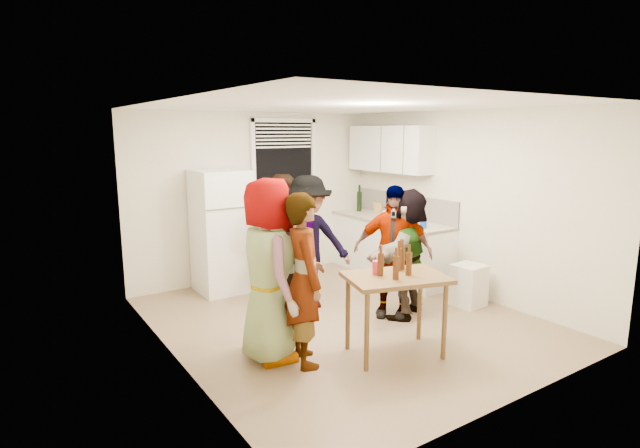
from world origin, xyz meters
TOP-DOWN VIEW (x-y plane):
  - room at (0.00, 0.00)m, footprint 4.00×4.50m
  - window at (0.45, 2.21)m, footprint 1.12×0.10m
  - refrigerator at (-0.75, 1.88)m, footprint 0.70×0.70m
  - counter_lower at (1.70, 1.15)m, footprint 0.60×2.20m
  - countertop at (1.70, 1.15)m, footprint 0.64×2.22m
  - backsplash at (1.99, 1.15)m, footprint 0.03×2.20m
  - upper_cabinets at (1.83, 1.35)m, footprint 0.34×1.60m
  - kettle at (1.65, 1.20)m, footprint 0.28×0.25m
  - paper_towel at (1.68, 1.10)m, footprint 0.13×0.13m
  - wine_bottle at (1.75, 1.98)m, footprint 0.08×0.08m
  - beer_bottle_counter at (1.60, 0.64)m, footprint 0.06×0.06m
  - blue_cup at (1.57, 0.31)m, footprint 0.09×0.09m
  - picture_frame at (1.92, 1.70)m, footprint 0.02×0.19m
  - trash_bin at (1.64, -0.46)m, footprint 0.39×0.39m
  - serving_table at (-0.13, -1.02)m, footprint 1.12×0.89m
  - beer_bottle_table at (-0.26, -0.93)m, footprint 0.06×0.06m
  - red_cup at (-0.25, -0.87)m, footprint 0.10×0.10m
  - guest_grey at (-1.21, -0.39)m, footprint 1.92×1.17m
  - guest_stripe at (-0.97, -0.67)m, footprint 1.78×1.06m
  - guest_back_left at (-0.14, 1.14)m, footprint 1.27×1.84m
  - guest_back_right at (-0.12, 0.64)m, footprint 1.56×1.94m
  - guest_black at (0.57, -0.18)m, footprint 1.83×1.75m
  - guest_orange at (0.73, -0.27)m, footprint 2.00×2.05m

SIDE VIEW (x-z plane):
  - room at x=0.00m, z-range -1.25..1.25m
  - serving_table at x=-0.13m, z-range -0.41..0.41m
  - guest_grey at x=-1.21m, z-range -0.29..0.29m
  - guest_stripe at x=-0.97m, z-range -0.20..0.20m
  - guest_back_left at x=-0.14m, z-range -0.32..0.32m
  - guest_back_right at x=-0.12m, z-range -0.31..0.31m
  - guest_black at x=0.57m, z-range -0.20..0.20m
  - guest_orange at x=0.73m, z-range -0.23..0.23m
  - trash_bin at x=1.64m, z-range -0.02..0.52m
  - counter_lower at x=1.70m, z-range 0.00..0.86m
  - beer_bottle_table at x=-0.26m, z-range 0.71..0.94m
  - red_cup at x=-0.25m, z-range 0.76..0.89m
  - refrigerator at x=-0.75m, z-range 0.00..1.70m
  - countertop at x=1.70m, z-range 0.86..0.90m
  - wine_bottle at x=1.75m, z-range 0.74..1.06m
  - kettle at x=1.65m, z-range 0.80..1.00m
  - paper_towel at x=1.68m, z-range 0.76..1.04m
  - blue_cup at x=1.57m, z-range 0.84..0.96m
  - beer_bottle_counter at x=1.60m, z-range 0.79..1.01m
  - picture_frame at x=1.92m, z-range 0.90..1.06m
  - backsplash at x=1.99m, z-range 0.90..1.26m
  - window at x=0.45m, z-range 1.32..2.38m
  - upper_cabinets at x=1.83m, z-range 1.60..2.30m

